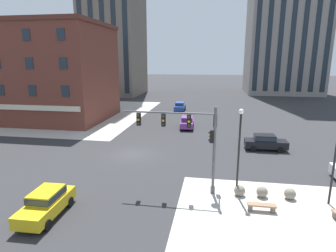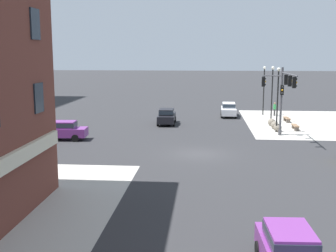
{
  "view_description": "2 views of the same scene",
  "coord_description": "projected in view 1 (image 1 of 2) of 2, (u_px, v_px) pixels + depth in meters",
  "views": [
    {
      "loc": [
        8.21,
        -26.68,
        9.51
      ],
      "look_at": [
        3.72,
        0.11,
        3.09
      ],
      "focal_mm": 30.08,
      "sensor_mm": 36.0,
      "label": 1
    },
    {
      "loc": [
        -32.38,
        -0.32,
        7.64
      ],
      "look_at": [
        0.7,
        2.46,
        2.02
      ],
      "focal_mm": 46.14,
      "sensor_mm": 36.0,
      "label": 2
    }
  ],
  "objects": [
    {
      "name": "ground_plane",
      "position": [
        132.0,
        154.0,
        29.11
      ],
      "size": [
        320.0,
        320.0,
        0.0
      ],
      "primitive_type": "plane",
      "color": "#2D2D30"
    },
    {
      "name": "sidewalk_far_corner",
      "position": [
        58.0,
        113.0,
        51.53
      ],
      "size": [
        32.0,
        32.0,
        0.02
      ],
      "primitive_type": "cube",
      "color": "#B7B2A8",
      "rests_on": "ground"
    },
    {
      "name": "traffic_signal_main",
      "position": [
        194.0,
        134.0,
        20.03
      ],
      "size": [
        6.7,
        2.09,
        6.37
      ],
      "color": "#4C4C51",
      "rests_on": "ground"
    },
    {
      "name": "bollard_sphere_curb_a",
      "position": [
        240.0,
        191.0,
        20.1
      ],
      "size": [
        0.79,
        0.79,
        0.79
      ],
      "primitive_type": "sphere",
      "color": "gray",
      "rests_on": "ground"
    },
    {
      "name": "bollard_sphere_curb_b",
      "position": [
        262.0,
        192.0,
        19.89
      ],
      "size": [
        0.79,
        0.79,
        0.79
      ],
      "primitive_type": "sphere",
      "color": "gray",
      "rests_on": "ground"
    },
    {
      "name": "bollard_sphere_curb_c",
      "position": [
        290.0,
        194.0,
        19.62
      ],
      "size": [
        0.79,
        0.79,
        0.79
      ],
      "primitive_type": "sphere",
      "color": "gray",
      "rests_on": "ground"
    },
    {
      "name": "bench_near_signal",
      "position": [
        262.0,
        207.0,
        18.04
      ],
      "size": [
        1.8,
        0.49,
        0.49
      ],
      "color": "#8E6B4C",
      "rests_on": "ground"
    },
    {
      "name": "street_lamp_corner_near",
      "position": [
        239.0,
        143.0,
        19.49
      ],
      "size": [
        0.36,
        0.36,
        6.28
      ],
      "color": "black",
      "rests_on": "ground"
    },
    {
      "name": "street_lamp_mid_sidewalk",
      "position": [
        336.0,
        150.0,
        18.16
      ],
      "size": [
        0.36,
        0.36,
        6.22
      ],
      "color": "black",
      "rests_on": "ground"
    },
    {
      "name": "car_main_northbound_near",
      "position": [
        180.0,
        106.0,
        53.33
      ],
      "size": [
        1.9,
        4.4,
        1.68
      ],
      "color": "#23479E",
      "rests_on": "ground"
    },
    {
      "name": "car_main_northbound_far",
      "position": [
        265.0,
        142.0,
        30.25
      ],
      "size": [
        4.43,
        1.94,
        1.68
      ],
      "color": "black",
      "rests_on": "ground"
    },
    {
      "name": "car_cross_eastbound",
      "position": [
        187.0,
        122.0,
        39.91
      ],
      "size": [
        2.11,
        4.5,
        1.68
      ],
      "color": "#7A3389",
      "rests_on": "ground"
    },
    {
      "name": "car_cross_westbound",
      "position": [
        46.0,
        202.0,
        17.37
      ],
      "size": [
        1.98,
        4.44,
        1.68
      ],
      "color": "gold",
      "rests_on": "ground"
    },
    {
      "name": "storefront_block_near_corner",
      "position": [
        46.0,
        72.0,
        45.02
      ],
      "size": [
        19.82,
        14.89,
        15.07
      ],
      "color": "brown",
      "rests_on": "ground"
    }
  ]
}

